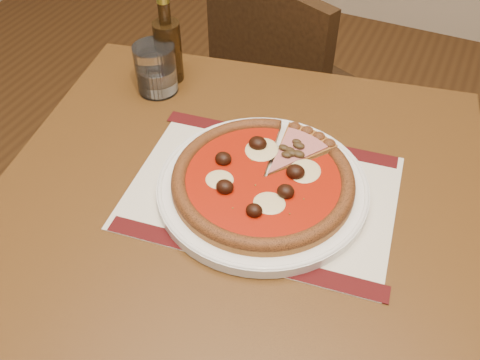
% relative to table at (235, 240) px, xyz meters
% --- Properties ---
extents(table, '(0.94, 0.94, 0.75)m').
position_rel_table_xyz_m(table, '(0.00, 0.00, 0.00)').
color(table, '#5A3715').
rests_on(table, ground).
extents(chair_far, '(0.52, 0.52, 0.85)m').
position_rel_table_xyz_m(chair_far, '(-0.15, 0.66, -0.17)').
color(chair_far, black).
rests_on(chair_far, ground).
extents(placemat, '(0.46, 0.35, 0.00)m').
position_rel_table_xyz_m(placemat, '(0.03, 0.04, 0.10)').
color(placemat, beige).
rests_on(placemat, table).
extents(plate, '(0.34, 0.34, 0.02)m').
position_rel_table_xyz_m(plate, '(0.03, 0.04, 0.11)').
color(plate, white).
rests_on(plate, placemat).
extents(pizza, '(0.29, 0.29, 0.04)m').
position_rel_table_xyz_m(pizza, '(0.03, 0.04, 0.13)').
color(pizza, '#A16126').
rests_on(pizza, plate).
extents(ham_slice, '(0.10, 0.14, 0.02)m').
position_rel_table_xyz_m(ham_slice, '(0.07, 0.12, 0.13)').
color(ham_slice, '#A16126').
rests_on(ham_slice, plate).
extents(water_glass, '(0.10, 0.10, 0.10)m').
position_rel_table_xyz_m(water_glass, '(-0.27, 0.21, 0.15)').
color(water_glass, white).
rests_on(water_glass, table).
extents(bottle, '(0.05, 0.05, 0.18)m').
position_rel_table_xyz_m(bottle, '(-0.27, 0.26, 0.17)').
color(bottle, '#36220D').
rests_on(bottle, table).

